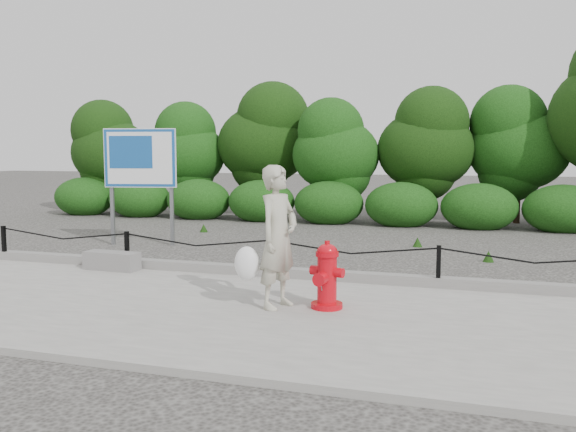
% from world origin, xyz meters
% --- Properties ---
extents(ground, '(90.00, 90.00, 0.00)m').
position_xyz_m(ground, '(0.00, 0.00, 0.00)').
color(ground, '#2D2B28').
rests_on(ground, ground).
extents(sidewalk, '(14.00, 4.00, 0.08)m').
position_xyz_m(sidewalk, '(0.00, -2.00, 0.04)').
color(sidewalk, gray).
rests_on(sidewalk, ground).
extents(curb, '(14.00, 0.22, 0.14)m').
position_xyz_m(curb, '(0.00, 0.05, 0.15)').
color(curb, slate).
rests_on(curb, sidewalk).
extents(chain_barrier, '(10.06, 0.06, 0.60)m').
position_xyz_m(chain_barrier, '(0.00, 0.00, 0.46)').
color(chain_barrier, black).
rests_on(chain_barrier, sidewalk).
extents(treeline, '(19.91, 3.75, 5.19)m').
position_xyz_m(treeline, '(1.37, 8.91, 2.46)').
color(treeline, black).
rests_on(treeline, ground).
extents(fire_hydrant, '(0.46, 0.48, 0.83)m').
position_xyz_m(fire_hydrant, '(1.28, -1.57, 0.48)').
color(fire_hydrant, red).
rests_on(fire_hydrant, sidewalk).
extents(pedestrian, '(0.80, 0.73, 1.74)m').
position_xyz_m(pedestrian, '(0.68, -1.71, 0.93)').
color(pedestrian, '#ADAA94').
rests_on(pedestrian, sidewalk).
extents(concrete_block, '(0.92, 0.36, 0.29)m').
position_xyz_m(concrete_block, '(-2.63, -0.25, 0.23)').
color(concrete_block, slate).
rests_on(concrete_block, sidewalk).
extents(advertising_sign, '(1.52, 0.43, 2.47)m').
position_xyz_m(advertising_sign, '(-3.82, 2.64, 1.74)').
color(advertising_sign, slate).
rests_on(advertising_sign, ground).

